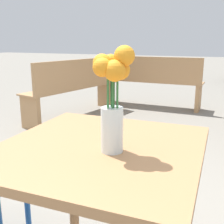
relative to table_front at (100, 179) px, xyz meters
name	(u,v)px	position (x,y,z in m)	size (l,w,h in m)	color
table_front	(100,179)	(0.00, 0.00, 0.00)	(0.74, 0.76, 0.74)	#9E7047
flower_vase	(113,98)	(0.07, -0.04, 0.32)	(0.14, 0.12, 0.35)	silver
bench_middle	(77,86)	(-1.69, 2.61, -0.14)	(0.69, 1.74, 0.85)	tan
bench_far	(150,80)	(-0.91, 3.67, -0.14)	(1.70, 0.36, 0.85)	tan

